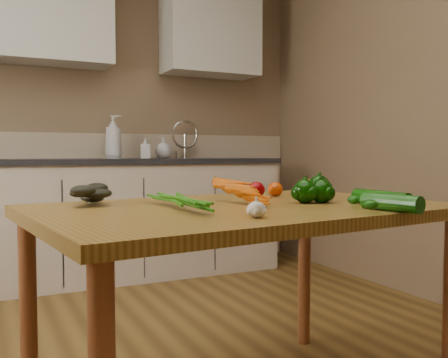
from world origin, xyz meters
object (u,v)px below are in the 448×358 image
table (242,229)px  tomato_b (275,189)px  leafy_greens (97,191)px  tomato_c (306,188)px  zucchini_b (391,203)px  soap_bottle_c (164,148)px  soap_bottle_a (113,137)px  pepper_b (319,188)px  carrot_bunch (224,195)px  garlic_bulb (256,210)px  pepper_a (305,191)px  pepper_c (322,191)px  soap_bottle_b (145,148)px  zucchini_a (381,198)px  tomato_a (256,190)px

table → tomato_b: (0.30, 0.26, 0.11)m
leafy_greens → tomato_b: bearing=2.0°
table → tomato_c: 0.47m
zucchini_b → soap_bottle_c: bearing=86.4°
soap_bottle_a → pepper_b: bearing=-144.7°
table → pepper_b: pepper_b is taller
tomato_b → zucchini_b: bearing=-86.5°
carrot_bunch → zucchini_b: carrot_bunch is taller
garlic_bulb → pepper_a: bearing=38.0°
carrot_bunch → zucchini_b: 0.56m
pepper_b → pepper_c: 0.12m
soap_bottle_b → tomato_b: (-0.03, -1.98, -0.19)m
soap_bottle_a → carrot_bunch: size_ratio=1.27×
leafy_greens → tomato_b: 0.76m
table → zucchini_a: bearing=-35.9°
pepper_b → zucchini_a: 0.29m
table → zucchini_b: 0.51m
zucchini_b → garlic_bulb: bearing=174.2°
table → pepper_b: size_ratio=15.97×
soap_bottle_b → zucchini_a: bearing=-161.8°
leafy_greens → soap_bottle_c: bearing=65.1°
carrot_bunch → leafy_greens: bearing=145.0°
garlic_bulb → zucchini_a: 0.55m
table → pepper_a: size_ratio=17.52×
carrot_bunch → leafy_greens: (-0.40, 0.21, 0.02)m
table → soap_bottle_c: (0.51, 2.32, 0.31)m
soap_bottle_a → tomato_a: bearing=-149.0°
soap_bottle_c → pepper_a: size_ratio=2.00×
soap_bottle_a → pepper_b: size_ratio=3.52×
table → carrot_bunch: 0.14m
table → garlic_bulb: 0.36m
carrot_bunch → zucchini_b: size_ratio=1.29×
soap_bottle_a → tomato_a: soap_bottle_a is taller
soap_bottle_a → zucchini_a: soap_bottle_a is taller
table → soap_bottle_b: bearing=74.9°
tomato_b → zucchini_b: 0.63m
soap_bottle_c → leafy_greens: (-0.97, -2.08, -0.18)m
tomato_a → tomato_b: (0.11, 0.03, -0.00)m
soap_bottle_a → soap_bottle_b: soap_bottle_a is taller
soap_bottle_c → tomato_b: soap_bottle_c is taller
pepper_b → zucchini_a: bearing=-78.8°
soap_bottle_b → leafy_greens: 2.16m
soap_bottle_c → pepper_b: size_ratio=1.83×
carrot_bunch → tomato_c: 0.50m
soap_bottle_b → tomato_a: size_ratio=2.28×
soap_bottle_a → zucchini_a: size_ratio=1.37×
pepper_c → tomato_c: size_ratio=1.06×
carrot_bunch → leafy_greens: size_ratio=1.30×
pepper_c → pepper_a: bearing=160.8°
soap_bottle_c → garlic_bulb: size_ratio=3.10×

